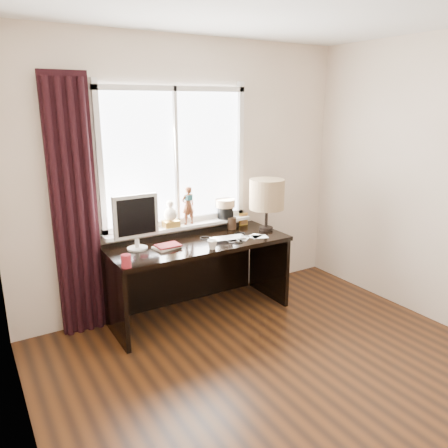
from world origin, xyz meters
TOP-DOWN VIEW (x-y plane):
  - floor at (0.00, 0.00)m, footprint 3.50×4.00m
  - wall_back at (0.00, 2.00)m, footprint 3.50×0.00m
  - wall_left at (-1.75, 0.00)m, footprint 0.00×4.00m
  - laptop at (0.16, 1.52)m, footprint 0.36×0.26m
  - mug at (-0.10, 1.37)m, footprint 0.12×0.12m
  - red_cup at (-0.90, 1.33)m, footprint 0.08×0.08m
  - window at (-0.14, 1.95)m, footprint 1.52×0.21m
  - curtain at (-1.13, 1.91)m, footprint 0.38×0.09m
  - desk at (-0.10, 1.73)m, footprint 1.70×0.70m
  - monitor at (-0.67, 1.71)m, footprint 0.40×0.18m
  - notebook_stack at (-0.43, 1.60)m, footprint 0.25×0.20m
  - brush_holder at (0.39, 1.82)m, footprint 0.09×0.09m
  - icon_frame at (0.57, 1.87)m, footprint 0.10×0.03m
  - table_lamp at (0.67, 1.60)m, footprint 0.35×0.35m
  - loose_papers at (0.41, 1.47)m, footprint 0.35×0.21m
  - desk_cables at (0.19, 1.55)m, footprint 0.48×0.40m

SIDE VIEW (x-z plane):
  - floor at x=0.00m, z-range 0.00..0.00m
  - desk at x=-0.10m, z-range 0.13..0.88m
  - loose_papers at x=0.41m, z-range 0.75..0.75m
  - desk_cables at x=0.19m, z-range 0.75..0.76m
  - laptop at x=0.16m, z-range 0.75..0.78m
  - notebook_stack at x=-0.43m, z-range 0.75..0.78m
  - mug at x=-0.10m, z-range 0.75..0.84m
  - red_cup at x=-0.90m, z-range 0.75..0.85m
  - brush_holder at x=0.39m, z-range 0.69..0.94m
  - icon_frame at x=0.57m, z-range 0.75..0.88m
  - monitor at x=-0.67m, z-range 0.78..1.27m
  - table_lamp at x=0.67m, z-range 0.85..1.37m
  - curtain at x=-1.13m, z-range -0.01..2.24m
  - wall_back at x=0.00m, z-range 0.00..2.60m
  - wall_left at x=-1.75m, z-range 0.00..2.60m
  - window at x=-0.14m, z-range 0.60..2.00m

